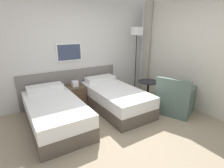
{
  "coord_description": "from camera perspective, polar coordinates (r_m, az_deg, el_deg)",
  "views": [
    {
      "loc": [
        -1.64,
        -2.22,
        1.87
      ],
      "look_at": [
        0.39,
        1.01,
        0.66
      ],
      "focal_mm": 28.0,
      "sensor_mm": 36.0,
      "label": 1
    }
  ],
  "objects": [
    {
      "name": "side_table",
      "position": [
        4.56,
        11.66,
        -1.26
      ],
      "size": [
        0.51,
        0.51,
        0.61
      ],
      "color": "black",
      "rests_on": "ground_plane"
    },
    {
      "name": "nightstand",
      "position": [
        4.56,
        -11.74,
        -3.58
      ],
      "size": [
        0.44,
        0.42,
        0.64
      ],
      "color": "brown",
      "rests_on": "ground_plane"
    },
    {
      "name": "wall_window",
      "position": [
        4.39,
        28.85,
        8.45
      ],
      "size": [
        0.21,
        4.58,
        2.7
      ],
      "color": "white",
      "rests_on": "ground_plane"
    },
    {
      "name": "floor_lamp",
      "position": [
        5.09,
        8.04,
        14.44
      ],
      "size": [
        0.24,
        0.24,
        1.92
      ],
      "color": "black",
      "rests_on": "ground_plane"
    },
    {
      "name": "wall_headboard",
      "position": [
        4.66,
        -11.63,
        10.19
      ],
      "size": [
        10.0,
        0.1,
        2.7
      ],
      "color": "silver",
      "rests_on": "ground_plane"
    },
    {
      "name": "bed_near_window",
      "position": [
        4.25,
        0.83,
        -4.6
      ],
      "size": [
        0.98,
        1.95,
        0.64
      ],
      "color": "brown",
      "rests_on": "ground_plane"
    },
    {
      "name": "armchair",
      "position": [
        4.33,
        19.95,
        -5.04
      ],
      "size": [
        1.0,
        0.97,
        0.87
      ],
      "rotation": [
        0.0,
        0.0,
        1.96
      ],
      "color": "#4C6056",
      "rests_on": "ground_plane"
    },
    {
      "name": "bed_near_door",
      "position": [
        3.74,
        -18.21,
        -8.78
      ],
      "size": [
        0.98,
        1.95,
        0.64
      ],
      "color": "brown",
      "rests_on": "ground_plane"
    },
    {
      "name": "ground_plane",
      "position": [
        3.33,
        3.71,
        -16.63
      ],
      "size": [
        16.0,
        16.0,
        0.0
      ],
      "primitive_type": "plane",
      "color": "gray"
    }
  ]
}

